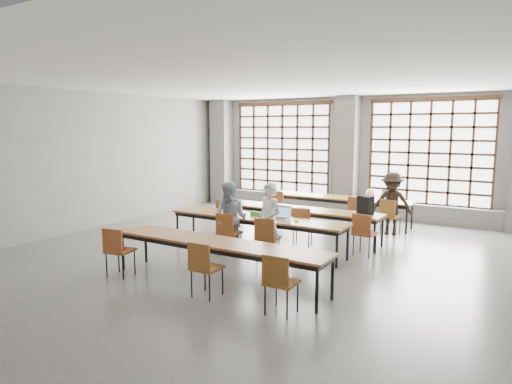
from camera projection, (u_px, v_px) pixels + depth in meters
floor at (255, 257)px, 9.19m from camera, size 11.00×11.00×0.00m
ceiling at (255, 79)px, 8.69m from camera, size 11.00×11.00×0.00m
wall_back at (350, 156)px, 13.60m from camera, size 10.00×0.00×10.00m
wall_left at (86, 161)px, 11.50m from camera, size 0.00×11.00×11.00m
column_left at (222, 152)px, 15.67m from camera, size 0.60×0.55×3.50m
column_mid at (347, 156)px, 13.36m from camera, size 0.60×0.55×3.50m
window_left at (282, 149)px, 14.66m from camera, size 3.32×0.12×3.00m
window_right at (429, 153)px, 12.36m from camera, size 3.32×0.12×3.00m
sill_ledge at (347, 206)px, 13.64m from camera, size 9.80×0.35×0.50m
desk_row_a at (337, 199)px, 12.33m from camera, size 4.00×0.70×0.73m
desk_row_b at (297, 211)px, 10.63m from camera, size 4.00×0.70×0.73m
desk_row_c at (256, 220)px, 9.61m from camera, size 4.00×0.70×0.73m
desk_row_d at (217, 245)px, 7.55m from camera, size 4.00×0.70×0.73m
chair_back_left at (280, 203)px, 12.54m from camera, size 0.48×0.49×0.88m
chair_back_mid at (357, 210)px, 11.42m from camera, size 0.51×0.51×0.88m
chair_back_right at (389, 213)px, 11.00m from camera, size 0.49×0.49×0.88m
chair_mid_left at (226, 214)px, 10.93m from camera, size 0.45×0.45×0.88m
chair_mid_centre at (302, 223)px, 9.90m from camera, size 0.51×0.51×0.88m
chair_mid_right at (364, 230)px, 9.20m from camera, size 0.46×0.46×0.88m
chair_front_left at (228, 230)px, 9.24m from camera, size 0.45×0.46×0.88m
chair_front_right at (266, 235)px, 8.78m from camera, size 0.48×0.48×0.88m
chair_near_left at (117, 247)px, 7.90m from camera, size 0.49×0.49×0.88m
chair_near_mid at (204, 264)px, 6.93m from camera, size 0.42×0.43×0.88m
chair_near_right at (279, 278)px, 6.27m from camera, size 0.43×0.43×0.88m
student_male at (269, 222)px, 8.86m from camera, size 0.64×0.52×1.54m
student_female at (231, 218)px, 9.32m from camera, size 0.80×0.66×1.49m
student_back at (392, 203)px, 11.07m from camera, size 1.07×0.73×1.52m
laptop_front at (282, 215)px, 9.40m from camera, size 0.37×0.31×0.26m
laptop_back at (388, 198)px, 11.72m from camera, size 0.39×0.34×0.26m
mouse at (296, 221)px, 9.09m from camera, size 0.11×0.08×0.04m
green_box at (256, 214)px, 9.68m from camera, size 0.25×0.10×0.09m
phone at (261, 218)px, 9.42m from camera, size 0.14×0.08×0.01m
paper_sheet_a at (276, 205)px, 10.97m from camera, size 0.33×0.26×0.00m
paper_sheet_b at (285, 207)px, 10.73m from camera, size 0.35×0.30×0.00m
paper_sheet_c at (301, 208)px, 10.57m from camera, size 0.33×0.26×0.00m
backpack at (365, 205)px, 9.82m from camera, size 0.37×0.30×0.40m
plastic_bag at (370, 194)px, 11.88m from camera, size 0.31×0.27×0.29m
red_pouch at (120, 248)px, 7.98m from camera, size 0.20×0.09×0.06m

